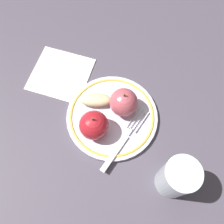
% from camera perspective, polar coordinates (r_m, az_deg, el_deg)
% --- Properties ---
extents(ground_plane, '(2.00, 2.00, 0.00)m').
position_cam_1_polar(ground_plane, '(0.61, 0.22, -2.22)').
color(ground_plane, '#49424F').
extents(plate, '(0.22, 0.22, 0.02)m').
position_cam_1_polar(plate, '(0.60, -0.00, -1.02)').
color(plate, silver).
rests_on(plate, ground_plane).
extents(apple_red_whole, '(0.07, 0.07, 0.07)m').
position_cam_1_polar(apple_red_whole, '(0.55, -4.16, -3.02)').
color(apple_red_whole, '#B21C26').
rests_on(apple_red_whole, plate).
extents(apple_second_whole, '(0.07, 0.07, 0.07)m').
position_cam_1_polar(apple_second_whole, '(0.57, 2.93, 2.03)').
color(apple_second_whole, '#B84E58').
rests_on(apple_second_whole, plate).
extents(apple_slice_front, '(0.08, 0.08, 0.03)m').
position_cam_1_polar(apple_slice_front, '(0.60, -3.83, 2.81)').
color(apple_slice_front, beige).
rests_on(apple_slice_front, plate).
extents(fork, '(0.18, 0.04, 0.00)m').
position_cam_1_polar(fork, '(0.57, 2.53, -6.59)').
color(fork, silver).
rests_on(fork, plate).
extents(drinking_glass, '(0.07, 0.07, 0.12)m').
position_cam_1_polar(drinking_glass, '(0.53, 14.52, -14.39)').
color(drinking_glass, silver).
rests_on(drinking_glass, ground_plane).
extents(napkin_folded, '(0.19, 0.19, 0.01)m').
position_cam_1_polar(napkin_folded, '(0.68, -11.64, 8.54)').
color(napkin_folded, white).
rests_on(napkin_folded, ground_plane).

